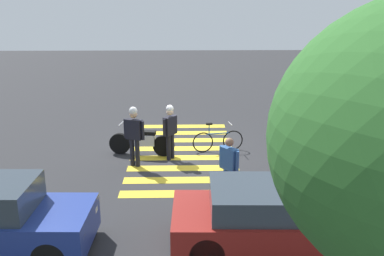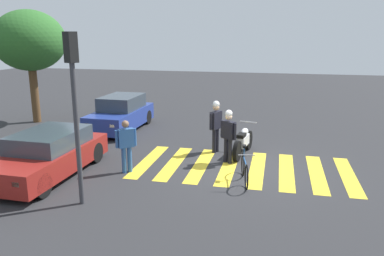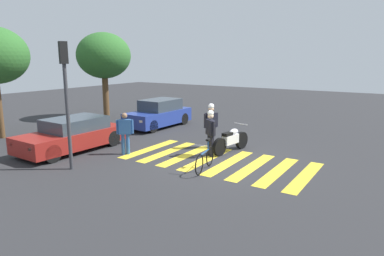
{
  "view_description": "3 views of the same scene",
  "coord_description": "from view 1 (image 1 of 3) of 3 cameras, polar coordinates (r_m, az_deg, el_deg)",
  "views": [
    {
      "loc": [
        -0.0,
        13.59,
        4.93
      ],
      "look_at": [
        -0.28,
        1.2,
        1.23
      ],
      "focal_mm": 40.54,
      "sensor_mm": 36.0,
      "label": 1
    },
    {
      "loc": [
        -11.64,
        -0.95,
        4.19
      ],
      "look_at": [
        -0.11,
        1.63,
        1.25
      ],
      "focal_mm": 36.08,
      "sensor_mm": 36.0,
      "label": 2
    },
    {
      "loc": [
        -10.67,
        -5.72,
        3.7
      ],
      "look_at": [
        -0.15,
        1.01,
        1.14
      ],
      "focal_mm": 32.2,
      "sensor_mm": 36.0,
      "label": 3
    }
  ],
  "objects": [
    {
      "name": "traffic_light_pole",
      "position": [
        10.67,
        17.88,
        4.45
      ],
      "size": [
        0.32,
        0.36,
        4.21
      ],
      "color": "#38383D",
      "rests_on": "ground_plane"
    },
    {
      "name": "ground_plane",
      "position": [
        14.45,
        -1.21,
        -3.31
      ],
      "size": [
        60.0,
        60.0,
        0.0
      ],
      "primitive_type": "plane",
      "color": "#2B2B2D"
    },
    {
      "name": "police_motorcycle",
      "position": [
        14.24,
        -6.65,
        -1.71
      ],
      "size": [
        2.16,
        0.67,
        1.07
      ],
      "color": "black",
      "rests_on": "ground_plane"
    },
    {
      "name": "officer_on_foot",
      "position": [
        13.13,
        -7.65,
        -0.5
      ],
      "size": [
        0.64,
        0.39,
        1.87
      ],
      "color": "black",
      "rests_on": "ground_plane"
    },
    {
      "name": "car_maroon_wagon",
      "position": [
        9.2,
        10.76,
        -11.48
      ],
      "size": [
        4.32,
        1.96,
        1.32
      ],
      "color": "black",
      "rests_on": "ground_plane"
    },
    {
      "name": "officer_by_motorcycle",
      "position": [
        13.63,
        -2.92,
        -0.03
      ],
      "size": [
        0.45,
        0.56,
        1.78
      ],
      "color": "black",
      "rests_on": "ground_plane"
    },
    {
      "name": "leaning_bicycle",
      "position": [
        14.52,
        3.4,
        -1.64
      ],
      "size": [
        1.71,
        0.48,
        1.01
      ],
      "color": "black",
      "rests_on": "ground_plane"
    },
    {
      "name": "crosswalk_stripes",
      "position": [
        14.45,
        -1.21,
        -3.3
      ],
      "size": [
        3.39,
        6.75,
        0.01
      ],
      "color": "yellow",
      "rests_on": "ground_plane"
    },
    {
      "name": "pedestrian_bystander",
      "position": [
        10.97,
        4.85,
        -4.84
      ],
      "size": [
        0.45,
        0.53,
        1.63
      ],
      "color": "#2D5999",
      "rests_on": "ground_plane"
    }
  ]
}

